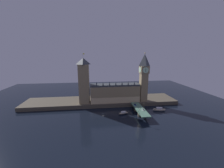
{
  "coord_description": "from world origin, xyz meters",
  "views": [
    {
      "loc": [
        -8.34,
        -157.48,
        71.39
      ],
      "look_at": [
        13.47,
        20.0,
        32.84
      ],
      "focal_mm": 22.0,
      "sensor_mm": 36.0,
      "label": 1
    }
  ],
  "objects": [
    {
      "name": "street_lamp_mid",
      "position": [
        49.85,
        -5.0,
        10.42
      ],
      "size": [
        1.34,
        0.6,
        6.16
      ],
      "color": "#2D3333",
      "rests_on": "bridge"
    },
    {
      "name": "pedestrian_near_rail",
      "position": [
        40.14,
        -14.28,
        7.54
      ],
      "size": [
        0.38,
        0.38,
        1.83
      ],
      "color": "black",
      "rests_on": "bridge"
    },
    {
      "name": "pedestrian_mid_walk",
      "position": [
        49.45,
        -4.37,
        7.53
      ],
      "size": [
        0.38,
        0.38,
        1.82
      ],
      "color": "black",
      "rests_on": "bridge"
    },
    {
      "name": "embankment",
      "position": [
        0.0,
        39.0,
        2.69
      ],
      "size": [
        220.0,
        42.0,
        5.37
      ],
      "color": "#4C4438",
      "rests_on": "ground_plane"
    },
    {
      "name": "ground_plane",
      "position": [
        0.0,
        0.0,
        0.0
      ],
      "size": [
        400.0,
        400.0,
        0.0
      ],
      "primitive_type": "plane",
      "color": "black"
    },
    {
      "name": "boat_upstream",
      "position": [
        24.54,
        -4.33,
        1.34
      ],
      "size": [
        12.79,
        7.21,
        3.66
      ],
      "color": "#28282D",
      "rests_on": "ground_plane"
    },
    {
      "name": "car_southbound_lead",
      "position": [
        47.12,
        -9.96,
        7.21
      ],
      "size": [
        1.97,
        4.68,
        1.38
      ],
      "color": "silver",
      "rests_on": "bridge"
    },
    {
      "name": "victoria_tower",
      "position": [
        -23.9,
        28.4,
        36.37
      ],
      "size": [
        14.07,
        14.07,
        67.71
      ],
      "color": "#8E7A56",
      "rests_on": "embankment"
    },
    {
      "name": "bridge",
      "position": [
        44.79,
        -5.0,
        4.87
      ],
      "size": [
        10.58,
        46.0,
        6.57
      ],
      "color": "#4C7560",
      "rests_on": "ground_plane"
    },
    {
      "name": "boat_downstream",
      "position": [
        72.72,
        0.29,
        1.73
      ],
      "size": [
        16.72,
        7.05,
        4.75
      ],
      "color": "#B2A893",
      "rests_on": "ground_plane"
    },
    {
      "name": "parliament_hall",
      "position": [
        18.76,
        28.95,
        18.05
      ],
      "size": [
        68.75,
        17.28,
        30.44
      ],
      "color": "#8E7A56",
      "rests_on": "embankment"
    },
    {
      "name": "street_lamp_near",
      "position": [
        39.74,
        -19.72,
        10.92
      ],
      "size": [
        1.34,
        0.6,
        6.96
      ],
      "color": "#2D3333",
      "rests_on": "bridge"
    },
    {
      "name": "clock_tower",
      "position": [
        59.46,
        26.44,
        41.69
      ],
      "size": [
        12.17,
        12.28,
        68.61
      ],
      "color": "#8E7A56",
      "rests_on": "embankment"
    },
    {
      "name": "car_northbound_lead",
      "position": [
        42.46,
        7.23,
        7.24
      ],
      "size": [
        1.98,
        4.74,
        1.44
      ],
      "color": "navy",
      "rests_on": "bridge"
    }
  ]
}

